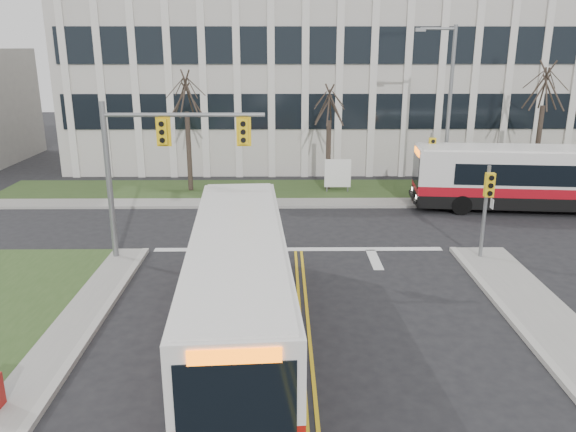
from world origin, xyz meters
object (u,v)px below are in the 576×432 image
Objects in this scene: directory_sign at (338,174)px; bus_main at (239,288)px; streetlight at (446,104)px; bus_cross at (535,180)px.

bus_main is (-4.39, -16.68, 0.41)m from directory_sign.
streetlight reaches higher than bus_cross.
directory_sign is at bearing -103.88° from bus_cross.
streetlight is at bearing 53.41° from bus_main.
bus_cross reaches higher than directory_sign.
streetlight reaches higher than bus_main.
directory_sign is (-5.53, 1.30, -4.02)m from streetlight.
streetlight is 6.96m from directory_sign.
bus_main is (-9.92, -15.38, -3.62)m from streetlight.
directory_sign is at bearing 71.48° from bus_main.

